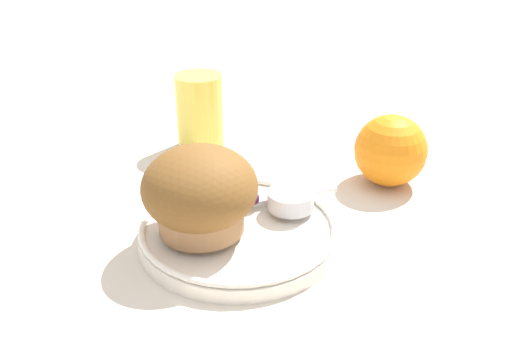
{
  "coord_description": "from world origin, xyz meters",
  "views": [
    {
      "loc": [
        0.12,
        -0.44,
        0.31
      ],
      "look_at": [
        -0.01,
        0.05,
        0.06
      ],
      "focal_mm": 40.0,
      "sensor_mm": 36.0,
      "label": 1
    }
  ],
  "objects_px": {
    "butter_knife": "(269,199)",
    "juice_glass": "(200,112)",
    "muffin": "(200,193)",
    "orange_fruit": "(391,150)"
  },
  "relations": [
    {
      "from": "muffin",
      "to": "orange_fruit",
      "type": "bearing_deg",
      "value": 47.29
    },
    {
      "from": "muffin",
      "to": "juice_glass",
      "type": "xyz_separation_m",
      "value": [
        -0.08,
        0.22,
        -0.01
      ]
    },
    {
      "from": "muffin",
      "to": "orange_fruit",
      "type": "relative_size",
      "value": 1.3
    },
    {
      "from": "butter_knife",
      "to": "orange_fruit",
      "type": "relative_size",
      "value": 1.68
    },
    {
      "from": "muffin",
      "to": "orange_fruit",
      "type": "height_order",
      "value": "muffin"
    },
    {
      "from": "juice_glass",
      "to": "butter_knife",
      "type": "bearing_deg",
      "value": -50.06
    },
    {
      "from": "muffin",
      "to": "butter_knife",
      "type": "xyz_separation_m",
      "value": [
        0.05,
        0.07,
        -0.04
      ]
    },
    {
      "from": "butter_knife",
      "to": "juice_glass",
      "type": "xyz_separation_m",
      "value": [
        -0.13,
        0.15,
        0.03
      ]
    },
    {
      "from": "butter_knife",
      "to": "juice_glass",
      "type": "height_order",
      "value": "juice_glass"
    },
    {
      "from": "muffin",
      "to": "orange_fruit",
      "type": "distance_m",
      "value": 0.24
    }
  ]
}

